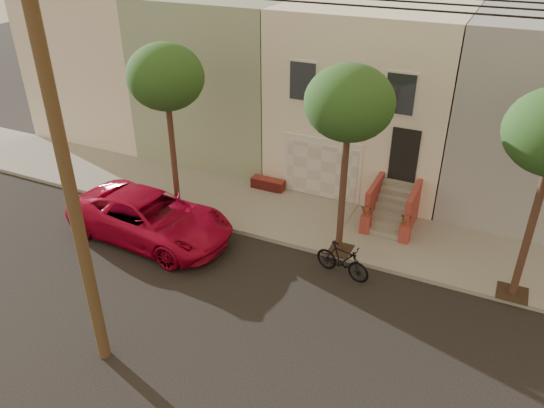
% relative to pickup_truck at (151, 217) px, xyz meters
% --- Properties ---
extents(ground, '(90.00, 90.00, 0.00)m').
position_rel_pickup_truck_xyz_m(ground, '(5.32, -2.00, -0.83)').
color(ground, black).
rests_on(ground, ground).
extents(sidewalk, '(40.00, 3.70, 0.15)m').
position_rel_pickup_truck_xyz_m(sidewalk, '(5.32, 3.35, -0.76)').
color(sidewalk, gray).
rests_on(sidewalk, ground).
extents(house_row, '(33.10, 11.70, 7.00)m').
position_rel_pickup_truck_xyz_m(house_row, '(5.32, 9.19, 2.81)').
color(house_row, beige).
rests_on(house_row, sidewalk).
extents(tree_left, '(2.70, 2.57, 6.30)m').
position_rel_pickup_truck_xyz_m(tree_left, '(-0.18, 1.90, 4.42)').
color(tree_left, '#2D2116').
rests_on(tree_left, sidewalk).
extents(tree_mid, '(2.70, 2.57, 6.30)m').
position_rel_pickup_truck_xyz_m(tree_mid, '(6.32, 1.90, 4.42)').
color(tree_mid, '#2D2116').
rests_on(tree_mid, sidewalk).
extents(pickup_truck, '(6.17, 3.16, 1.67)m').
position_rel_pickup_truck_xyz_m(pickup_truck, '(0.00, 0.00, 0.00)').
color(pickup_truck, '#AA062A').
rests_on(pickup_truck, ground).
extents(motorcycle, '(1.97, 0.95, 1.14)m').
position_rel_pickup_truck_xyz_m(motorcycle, '(6.82, 0.76, -0.26)').
color(motorcycle, black).
rests_on(motorcycle, ground).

